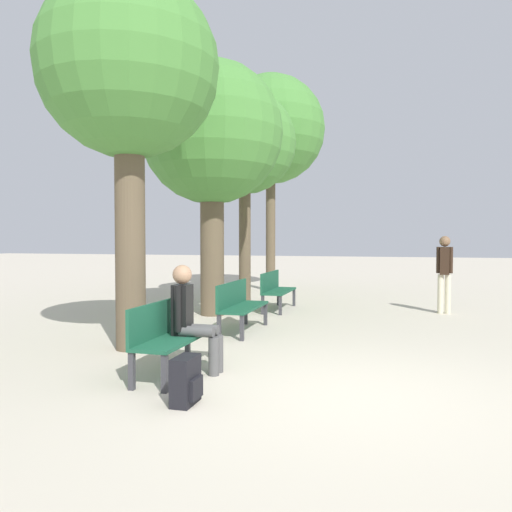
{
  "coord_description": "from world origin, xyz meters",
  "views": [
    {
      "loc": [
        0.53,
        -5.13,
        1.61
      ],
      "look_at": [
        -2.22,
        4.8,
        1.24
      ],
      "focal_mm": 35.0,
      "sensor_mm": 36.0,
      "label": 1
    }
  ],
  "objects_px": {
    "bench_row_0": "(170,331)",
    "bench_row_1": "(239,303)",
    "bench_row_2": "(275,288)",
    "backpack": "(186,381)",
    "person_seated": "(191,315)",
    "tree_row_0": "(129,73)",
    "tree_row_3": "(271,130)",
    "tree_row_1": "(212,136)",
    "tree_row_2": "(245,144)",
    "pedestrian_near": "(444,269)"
  },
  "relations": [
    {
      "from": "tree_row_0",
      "to": "tree_row_1",
      "type": "relative_size",
      "value": 1.01
    },
    {
      "from": "tree_row_0",
      "to": "backpack",
      "type": "distance_m",
      "value": 4.59
    },
    {
      "from": "bench_row_0",
      "to": "backpack",
      "type": "height_order",
      "value": "bench_row_0"
    },
    {
      "from": "tree_row_2",
      "to": "tree_row_3",
      "type": "distance_m",
      "value": 2.9
    },
    {
      "from": "tree_row_0",
      "to": "bench_row_1",
      "type": "bearing_deg",
      "value": 57.42
    },
    {
      "from": "tree_row_1",
      "to": "tree_row_0",
      "type": "bearing_deg",
      "value": -90.0
    },
    {
      "from": "bench_row_2",
      "to": "tree_row_1",
      "type": "distance_m",
      "value": 3.6
    },
    {
      "from": "bench_row_0",
      "to": "tree_row_3",
      "type": "height_order",
      "value": "tree_row_3"
    },
    {
      "from": "person_seated",
      "to": "bench_row_2",
      "type": "bearing_deg",
      "value": 92.45
    },
    {
      "from": "bench_row_0",
      "to": "tree_row_3",
      "type": "xyz_separation_m",
      "value": [
        -1.1,
        9.48,
        4.41
      ]
    },
    {
      "from": "bench_row_0",
      "to": "tree_row_3",
      "type": "distance_m",
      "value": 10.51
    },
    {
      "from": "tree_row_0",
      "to": "backpack",
      "type": "relative_size",
      "value": 11.5
    },
    {
      "from": "bench_row_0",
      "to": "backpack",
      "type": "xyz_separation_m",
      "value": [
        0.64,
        -1.01,
        -0.27
      ]
    },
    {
      "from": "tree_row_1",
      "to": "tree_row_2",
      "type": "bearing_deg",
      "value": 90.0
    },
    {
      "from": "person_seated",
      "to": "tree_row_0",
      "type": "bearing_deg",
      "value": 145.43
    },
    {
      "from": "tree_row_2",
      "to": "person_seated",
      "type": "distance_m",
      "value": 7.54
    },
    {
      "from": "bench_row_2",
      "to": "tree_row_3",
      "type": "bearing_deg",
      "value": 105.31
    },
    {
      "from": "bench_row_2",
      "to": "backpack",
      "type": "xyz_separation_m",
      "value": [
        0.64,
        -6.47,
        -0.27
      ]
    },
    {
      "from": "tree_row_1",
      "to": "person_seated",
      "type": "distance_m",
      "value": 5.42
    },
    {
      "from": "bench_row_1",
      "to": "backpack",
      "type": "distance_m",
      "value": 3.8
    },
    {
      "from": "tree_row_1",
      "to": "tree_row_3",
      "type": "xyz_separation_m",
      "value": [
        0.0,
        5.11,
        1.17
      ]
    },
    {
      "from": "bench_row_1",
      "to": "tree_row_1",
      "type": "distance_m",
      "value": 3.79
    },
    {
      "from": "bench_row_2",
      "to": "tree_row_2",
      "type": "relative_size",
      "value": 0.29
    },
    {
      "from": "bench_row_0",
      "to": "bench_row_1",
      "type": "xyz_separation_m",
      "value": [
        0.0,
        2.73,
        0.0
      ]
    },
    {
      "from": "bench_row_2",
      "to": "backpack",
      "type": "bearing_deg",
      "value": -84.36
    },
    {
      "from": "bench_row_1",
      "to": "person_seated",
      "type": "bearing_deg",
      "value": -85.01
    },
    {
      "from": "backpack",
      "to": "bench_row_1",
      "type": "bearing_deg",
      "value": 99.69
    },
    {
      "from": "tree_row_1",
      "to": "pedestrian_near",
      "type": "distance_m",
      "value": 5.68
    },
    {
      "from": "bench_row_2",
      "to": "person_seated",
      "type": "relative_size",
      "value": 1.22
    },
    {
      "from": "tree_row_0",
      "to": "tree_row_3",
      "type": "relative_size",
      "value": 0.81
    },
    {
      "from": "bench_row_2",
      "to": "tree_row_0",
      "type": "distance_m",
      "value": 5.75
    },
    {
      "from": "bench_row_0",
      "to": "tree_row_0",
      "type": "xyz_separation_m",
      "value": [
        -1.1,
        1.01,
        3.47
      ]
    },
    {
      "from": "bench_row_1",
      "to": "tree_row_0",
      "type": "relative_size",
      "value": 0.29
    },
    {
      "from": "bench_row_0",
      "to": "bench_row_1",
      "type": "bearing_deg",
      "value": 90.0
    },
    {
      "from": "bench_row_0",
      "to": "pedestrian_near",
      "type": "height_order",
      "value": "pedestrian_near"
    },
    {
      "from": "bench_row_2",
      "to": "pedestrian_near",
      "type": "height_order",
      "value": "pedestrian_near"
    },
    {
      "from": "tree_row_0",
      "to": "pedestrian_near",
      "type": "height_order",
      "value": "tree_row_0"
    },
    {
      "from": "bench_row_2",
      "to": "backpack",
      "type": "height_order",
      "value": "bench_row_2"
    },
    {
      "from": "tree_row_0",
      "to": "tree_row_2",
      "type": "distance_m",
      "value": 5.72
    },
    {
      "from": "bench_row_0",
      "to": "tree_row_1",
      "type": "height_order",
      "value": "tree_row_1"
    },
    {
      "from": "tree_row_1",
      "to": "tree_row_3",
      "type": "bearing_deg",
      "value": 90.0
    },
    {
      "from": "tree_row_0",
      "to": "tree_row_1",
      "type": "bearing_deg",
      "value": 90.0
    },
    {
      "from": "tree_row_1",
      "to": "backpack",
      "type": "relative_size",
      "value": 11.39
    },
    {
      "from": "tree_row_0",
      "to": "tree_row_2",
      "type": "bearing_deg",
      "value": 90.0
    },
    {
      "from": "person_seated",
      "to": "backpack",
      "type": "height_order",
      "value": "person_seated"
    },
    {
      "from": "tree_row_1",
      "to": "person_seated",
      "type": "xyz_separation_m",
      "value": [
        1.33,
        -4.27,
        -3.06
      ]
    },
    {
      "from": "bench_row_1",
      "to": "bench_row_2",
      "type": "xyz_separation_m",
      "value": [
        0.0,
        2.73,
        0.0
      ]
    },
    {
      "from": "bench_row_1",
      "to": "person_seated",
      "type": "distance_m",
      "value": 2.65
    },
    {
      "from": "bench_row_1",
      "to": "tree_row_3",
      "type": "bearing_deg",
      "value": 99.26
    },
    {
      "from": "tree_row_2",
      "to": "pedestrian_near",
      "type": "bearing_deg",
      "value": -10.19
    }
  ]
}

